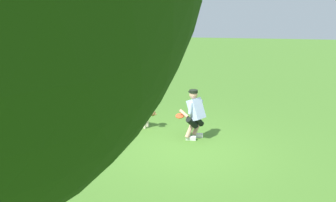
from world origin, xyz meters
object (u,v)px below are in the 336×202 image
object	(u,v)px
dog	(142,114)
frisbee_flying	(148,104)
person	(195,113)
frisbee_held	(180,116)

from	to	relation	value
dog	frisbee_flying	world-z (taller)	frisbee_flying
person	frisbee_held	xyz separation A→B (m)	(0.39, 0.03, -0.09)
frisbee_flying	frisbee_held	distance (m)	1.16
dog	frisbee_held	distance (m)	1.38
person	dog	size ratio (longest dim) A/B	1.34
person	frisbee_flying	xyz separation A→B (m)	(1.36, -0.58, 0.01)
frisbee_flying	frisbee_held	size ratio (longest dim) A/B	1.18
dog	frisbee_held	bearing A→B (deg)	-15.19
frisbee_flying	frisbee_held	bearing A→B (deg)	147.82
dog	frisbee_flying	distance (m)	0.38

